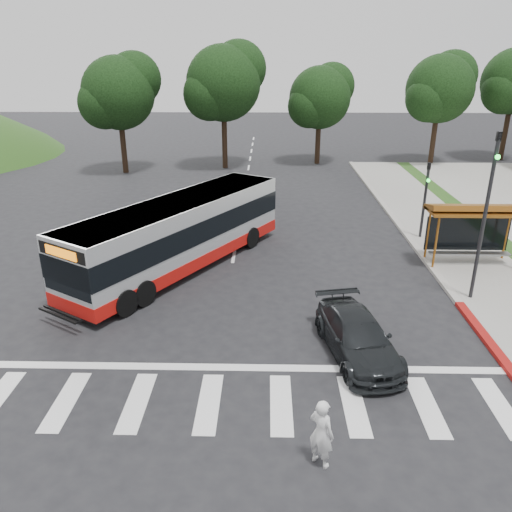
{
  "coord_description": "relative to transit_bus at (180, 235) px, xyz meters",
  "views": [
    {
      "loc": [
        1.55,
        -16.24,
        8.96
      ],
      "look_at": [
        1.16,
        1.94,
        1.6
      ],
      "focal_mm": 35.0,
      "sensor_mm": 36.0,
      "label": 1
    }
  ],
  "objects": [
    {
      "name": "traffic_signal_ne_tall",
      "position": [
        11.86,
        -2.96,
        2.33
      ],
      "size": [
        0.18,
        0.37,
        6.5
      ],
      "color": "black",
      "rests_on": "ground"
    },
    {
      "name": "tree_north_c",
      "position": [
        -7.67,
        19.62,
        4.74
      ],
      "size": [
        6.16,
        5.74,
        9.3
      ],
      "color": "black",
      "rests_on": "ground"
    },
    {
      "name": "bus_shelter",
      "position": [
        13.06,
        0.66,
        0.8
      ],
      "size": [
        4.2,
        1.6,
        2.86
      ],
      "color": "#8E5117",
      "rests_on": "sidewalk_east"
    },
    {
      "name": "transit_bus",
      "position": [
        0.0,
        0.0,
        0.0
      ],
      "size": [
        8.51,
        11.57,
        3.1
      ],
      "primitive_type": null,
      "rotation": [
        0.0,
        0.0,
        -0.55
      ],
      "color": "silver",
      "rests_on": "ground"
    },
    {
      "name": "curb_east_red",
      "position": [
        11.26,
        -6.45,
        -1.47
      ],
      "size": [
        0.32,
        6.0,
        0.15
      ],
      "primitive_type": "cube",
      "color": "maroon",
      "rests_on": "ground"
    },
    {
      "name": "tree_north_b",
      "position": [
        8.33,
        23.61,
        4.11
      ],
      "size": [
        5.72,
        5.33,
        8.43
      ],
      "color": "black",
      "rests_on": "ground"
    },
    {
      "name": "sidewalk_east",
      "position": [
        13.26,
        3.55,
        -1.49
      ],
      "size": [
        4.0,
        40.0,
        0.12
      ],
      "primitive_type": "cube",
      "color": "gray",
      "rests_on": "ground"
    },
    {
      "name": "traffic_signal_ne_short",
      "position": [
        11.86,
        4.04,
        0.93
      ],
      "size": [
        0.18,
        0.37,
        4.0
      ],
      "color": "black",
      "rests_on": "ground"
    },
    {
      "name": "curb_east",
      "position": [
        11.26,
        3.55,
        -1.47
      ],
      "size": [
        0.3,
        40.0,
        0.15
      ],
      "primitive_type": "cube",
      "color": "#9E9991",
      "rests_on": "ground"
    },
    {
      "name": "dark_sedan",
      "position": [
        6.73,
        -6.94,
        -0.89
      ],
      "size": [
        2.67,
        4.8,
        1.32
      ],
      "primitive_type": "imported",
      "rotation": [
        0.0,
        0.0,
        0.19
      ],
      "color": "black",
      "rests_on": "ground"
    },
    {
      "name": "pedestrian",
      "position": [
        5.11,
        -11.57,
        -0.66
      ],
      "size": [
        0.77,
        0.75,
        1.79
      ],
      "primitive_type": "imported",
      "rotation": [
        0.0,
        0.0,
        2.42
      ],
      "color": "silver",
      "rests_on": "ground"
    },
    {
      "name": "ground",
      "position": [
        2.26,
        -4.45,
        -1.55
      ],
      "size": [
        140.0,
        140.0,
        0.0
      ],
      "primitive_type": "plane",
      "color": "black",
      "rests_on": "ground"
    },
    {
      "name": "tree_ne_a",
      "position": [
        18.33,
        23.62,
        4.84
      ],
      "size": [
        6.16,
        5.74,
        9.3
      ],
      "color": "black",
      "rests_on": "parking_lot"
    },
    {
      "name": "crosswalk_ladder",
      "position": [
        2.26,
        -9.45,
        -1.54
      ],
      "size": [
        18.0,
        2.6,
        0.01
      ],
      "primitive_type": "cube",
      "color": "silver",
      "rests_on": "ground"
    },
    {
      "name": "tree_north_a",
      "position": [
        0.34,
        21.62,
        5.37
      ],
      "size": [
        6.6,
        6.15,
        10.17
      ],
      "color": "black",
      "rests_on": "ground"
    }
  ]
}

